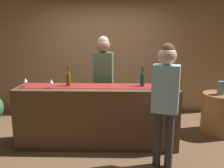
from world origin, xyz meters
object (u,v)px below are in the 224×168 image
at_px(wine_bottle_green, 142,79).
at_px(wine_glass_near_customer, 51,82).
at_px(bartender, 104,73).
at_px(vase_on_side_table, 221,88).
at_px(customer_sipping, 165,93).
at_px(wine_glass_mid_counter, 160,81).
at_px(wine_glass_far_end, 25,80).
at_px(round_side_table, 221,113).
at_px(wine_bottle_amber, 68,79).

height_order(wine_bottle_green, wine_glass_near_customer, wine_bottle_green).
distance_m(wine_glass_near_customer, bartender, 1.03).
bearing_deg(bartender, vase_on_side_table, -176.27).
height_order(wine_bottle_green, customer_sipping, customer_sipping).
distance_m(wine_glass_mid_counter, customer_sipping, 0.61).
bearing_deg(wine_bottle_green, wine_glass_far_end, -177.14).
relative_size(wine_glass_mid_counter, round_side_table, 0.19).
distance_m(wine_bottle_amber, wine_glass_far_end, 0.68).
height_order(wine_glass_near_customer, wine_glass_far_end, same).
xyz_separation_m(wine_bottle_amber, vase_on_side_table, (2.63, 0.42, -0.23)).
bearing_deg(vase_on_side_table, round_side_table, 37.79).
distance_m(wine_glass_far_end, bartender, 1.35).
xyz_separation_m(wine_bottle_green, round_side_table, (1.50, 0.46, -0.72)).
relative_size(wine_bottle_green, wine_glass_far_end, 2.10).
bearing_deg(vase_on_side_table, wine_glass_far_end, -171.26).
distance_m(wine_bottle_green, bartender, 0.83).
distance_m(wine_bottle_amber, customer_sipping, 1.60).
xyz_separation_m(wine_bottle_amber, customer_sipping, (1.42, -0.73, -0.04)).
xyz_separation_m(wine_bottle_amber, wine_glass_mid_counter, (1.45, -0.11, -0.01)).
relative_size(bartender, vase_on_side_table, 7.35).
bearing_deg(wine_bottle_amber, customer_sipping, -27.09).
relative_size(round_side_table, vase_on_side_table, 3.08).
bearing_deg(vase_on_side_table, wine_glass_near_customer, -168.37).
bearing_deg(round_side_table, bartender, 178.61).
height_order(wine_glass_near_customer, bartender, bartender).
height_order(wine_glass_far_end, customer_sipping, customer_sipping).
xyz_separation_m(wine_bottle_amber, bartender, (0.53, 0.52, 0.02)).
relative_size(wine_bottle_green, vase_on_side_table, 1.26).
xyz_separation_m(wine_glass_mid_counter, vase_on_side_table, (1.18, 0.54, -0.22)).
bearing_deg(wine_bottle_amber, round_side_table, 9.91).
distance_m(wine_glass_near_customer, customer_sipping, 1.75).
relative_size(bartender, round_side_table, 2.38).
distance_m(wine_glass_far_end, vase_on_side_table, 3.35).
xyz_separation_m(wine_glass_near_customer, customer_sipping, (1.65, -0.56, -0.03)).
bearing_deg(wine_bottle_amber, bartender, 44.31).
bearing_deg(vase_on_side_table, wine_glass_mid_counter, -155.45).
relative_size(wine_bottle_green, wine_glass_mid_counter, 2.10).
bearing_deg(vase_on_side_table, customer_sipping, -136.45).
relative_size(wine_glass_far_end, round_side_table, 0.19).
height_order(wine_bottle_amber, vase_on_side_table, wine_bottle_amber).
distance_m(wine_glass_mid_counter, vase_on_side_table, 1.31).
relative_size(wine_glass_mid_counter, customer_sipping, 0.09).
xyz_separation_m(wine_bottle_amber, round_side_table, (2.69, 0.47, -0.72)).
bearing_deg(wine_bottle_amber, wine_glass_mid_counter, -4.46).
xyz_separation_m(wine_bottle_amber, wine_bottle_green, (1.19, 0.01, 0.00)).
bearing_deg(wine_glass_mid_counter, bartender, 145.35).
relative_size(wine_bottle_amber, wine_glass_mid_counter, 2.10).
bearing_deg(wine_glass_far_end, wine_glass_near_customer, -10.70).
bearing_deg(round_side_table, wine_glass_near_customer, -167.76).
relative_size(wine_glass_near_customer, customer_sipping, 0.09).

